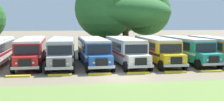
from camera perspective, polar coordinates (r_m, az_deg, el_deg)
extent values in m
plane|color=#84755B|center=(23.05, 2.04, -5.57)|extent=(220.00, 220.00, 0.00)
cube|color=black|center=(31.60, -20.83, 0.98)|extent=(0.37, 7.99, 0.80)
cube|color=maroon|center=(36.12, -21.51, 0.59)|extent=(0.90, 0.10, 1.30)
cylinder|color=black|center=(34.41, -20.02, -1.19)|extent=(0.32, 1.01, 1.00)
cube|color=red|center=(30.91, -16.35, 0.09)|extent=(2.97, 9.32, 2.10)
cube|color=white|center=(30.93, -16.34, -0.22)|extent=(3.00, 9.34, 0.24)
cube|color=black|center=(31.06, -13.99, 1.12)|extent=(0.45, 7.99, 0.80)
cube|color=black|center=(31.31, -18.64, 1.01)|extent=(0.45, 7.99, 0.80)
cube|color=silver|center=(30.81, -16.41, 2.24)|extent=(2.89, 9.21, 0.22)
cube|color=red|center=(25.74, -17.45, -2.30)|extent=(2.27, 1.51, 1.05)
cube|color=black|center=(25.01, -17.65, -2.49)|extent=(1.10, 0.16, 0.70)
cube|color=#B7B7BC|center=(25.04, -17.63, -3.48)|extent=(2.41, 0.32, 0.24)
cube|color=black|center=(26.28, -17.36, 0.12)|extent=(2.20, 0.17, 0.84)
cube|color=white|center=(35.50, -15.62, 0.70)|extent=(0.90, 0.11, 1.30)
sphere|color=#EAE5C6|center=(24.89, -16.07, -2.48)|extent=(0.20, 0.20, 0.20)
sphere|color=#EAE5C6|center=(25.06, -19.26, -2.53)|extent=(0.20, 0.20, 0.20)
cylinder|color=black|center=(25.81, -14.74, -3.38)|extent=(0.33, 1.01, 1.00)
cylinder|color=black|center=(26.09, -20.01, -3.45)|extent=(0.33, 1.01, 1.00)
cylinder|color=black|center=(33.91, -13.78, -1.10)|extent=(0.33, 1.01, 1.00)
cylinder|color=black|center=(34.13, -17.81, -1.17)|extent=(0.33, 1.01, 1.00)
cube|color=#9E9993|center=(30.02, -10.31, 0.07)|extent=(2.51, 9.20, 2.10)
cube|color=#282828|center=(30.03, -10.31, -0.25)|extent=(2.54, 9.22, 0.24)
cube|color=black|center=(30.23, -7.90, 1.11)|extent=(0.05, 8.00, 0.80)
cube|color=black|center=(30.35, -12.70, 1.03)|extent=(0.05, 8.00, 0.80)
cube|color=#B2B2B7|center=(29.92, -10.36, 2.28)|extent=(2.43, 9.10, 0.22)
cube|color=#9E9993|center=(24.83, -10.84, -2.43)|extent=(2.20, 1.40, 1.05)
cube|color=black|center=(24.10, -10.93, -2.63)|extent=(1.10, 0.10, 0.70)
cube|color=#B7B7BC|center=(24.13, -10.92, -3.66)|extent=(2.40, 0.20, 0.24)
cube|color=black|center=(25.37, -10.80, 0.09)|extent=(2.20, 0.06, 0.84)
cube|color=#282828|center=(34.62, -9.97, 0.71)|extent=(0.90, 0.06, 1.30)
sphere|color=#EAE5C6|center=(24.02, -9.27, -2.63)|extent=(0.20, 0.20, 0.20)
sphere|color=#EAE5C6|center=(24.10, -12.60, -2.67)|extent=(0.20, 0.20, 0.20)
cylinder|color=black|center=(24.97, -8.04, -3.55)|extent=(0.28, 1.00, 1.00)
cylinder|color=black|center=(25.11, -13.54, -3.61)|extent=(0.28, 1.00, 1.00)
cylinder|color=black|center=(33.09, -7.97, -1.16)|extent=(0.28, 1.00, 1.00)
cylinder|color=black|center=(33.19, -12.12, -1.22)|extent=(0.28, 1.00, 1.00)
cube|color=#23519E|center=(30.05, -4.01, 0.16)|extent=(3.08, 9.34, 2.10)
cube|color=silver|center=(30.07, -4.01, -0.16)|extent=(3.11, 9.36, 0.24)
cube|color=black|center=(30.49, -1.72, 1.20)|extent=(0.55, 7.99, 0.80)
cube|color=black|center=(30.17, -6.48, 1.11)|extent=(0.55, 7.99, 0.80)
cube|color=beige|center=(29.95, -4.03, 2.37)|extent=(2.99, 9.23, 0.22)
cube|color=#23519E|center=(24.91, -2.44, -2.30)|extent=(2.28, 1.54, 1.05)
cube|color=black|center=(24.18, -2.16, -2.49)|extent=(1.10, 0.17, 0.70)
cube|color=#B7B7BC|center=(24.21, -2.14, -3.51)|extent=(2.41, 0.35, 0.24)
cube|color=black|center=(25.44, -2.68, 0.21)|extent=(2.20, 0.20, 0.84)
cube|color=silver|center=(34.63, -4.99, 0.78)|extent=(0.90, 0.12, 1.30)
sphere|color=#EAE5C6|center=(24.26, -0.51, -2.46)|extent=(0.20, 0.20, 0.20)
sphere|color=#EAE5C6|center=(24.04, -3.79, -2.56)|extent=(0.20, 0.20, 0.20)
cylinder|color=black|center=(25.30, 0.22, -3.36)|extent=(0.34, 1.02, 1.00)
cylinder|color=black|center=(24.94, -5.20, -3.53)|extent=(0.34, 1.02, 1.00)
cylinder|color=black|center=(33.29, -2.61, -1.06)|extent=(0.34, 1.02, 1.00)
cylinder|color=black|center=(33.01, -6.73, -1.16)|extent=(0.34, 1.02, 1.00)
cube|color=silver|center=(30.39, 2.54, 0.24)|extent=(3.15, 9.35, 2.10)
cube|color=red|center=(30.40, 2.54, -0.08)|extent=(3.18, 9.38, 0.24)
cube|color=black|center=(30.96, 4.69, 1.26)|extent=(0.61, 7.98, 0.80)
cube|color=black|center=(30.34, 0.08, 1.18)|extent=(0.61, 7.98, 0.80)
cube|color=beige|center=(30.29, 2.55, 2.42)|extent=(3.06, 9.25, 0.22)
cube|color=silver|center=(25.39, 5.50, -2.16)|extent=(2.29, 1.55, 1.05)
cube|color=black|center=(24.69, 6.01, -2.34)|extent=(1.10, 0.18, 0.70)
cube|color=#B7B7BC|center=(24.72, 6.03, -3.34)|extent=(2.41, 0.37, 0.24)
cube|color=black|center=(25.90, 5.08, 0.30)|extent=(2.20, 0.22, 0.84)
cube|color=red|center=(34.87, 0.66, 0.84)|extent=(0.90, 0.12, 1.30)
sphere|color=#EAE5C6|center=(24.86, 7.58, -2.30)|extent=(0.20, 0.20, 0.20)
sphere|color=#EAE5C6|center=(24.44, 4.48, -2.42)|extent=(0.20, 0.20, 0.20)
cylinder|color=black|center=(25.94, 7.96, -3.18)|extent=(0.35, 1.02, 1.00)
cylinder|color=black|center=(25.24, 2.81, -3.39)|extent=(0.35, 1.02, 1.00)
cylinder|color=black|center=(33.69, 3.25, -0.98)|extent=(0.35, 1.02, 1.00)
cylinder|color=black|center=(33.15, -0.76, -1.08)|extent=(0.35, 1.02, 1.00)
cube|color=yellow|center=(31.37, 8.99, 0.36)|extent=(2.80, 9.28, 2.10)
cube|color=black|center=(31.39, 8.99, 0.05)|extent=(2.83, 9.30, 0.24)
cube|color=black|center=(32.03, 10.99, 1.34)|extent=(0.30, 8.00, 0.80)
cube|color=black|center=(31.23, 6.62, 1.29)|extent=(0.30, 8.00, 0.80)
cube|color=beige|center=(31.28, 9.03, 2.47)|extent=(2.71, 9.17, 0.22)
cube|color=yellow|center=(26.50, 12.62, -1.93)|extent=(2.24, 1.47, 1.05)
cube|color=black|center=(25.82, 13.24, -2.10)|extent=(1.10, 0.14, 0.70)
cube|color=#B7B7BC|center=(25.85, 13.25, -3.05)|extent=(2.41, 0.28, 0.24)
cube|color=black|center=(27.00, 12.13, 0.42)|extent=(2.20, 0.13, 0.84)
cube|color=black|center=(35.77, 6.64, 0.93)|extent=(0.90, 0.09, 1.30)
sphere|color=#EAE5C6|center=(26.06, 14.70, -2.06)|extent=(0.20, 0.20, 0.20)
sphere|color=#EAE5C6|center=(25.52, 11.83, -2.16)|extent=(0.20, 0.20, 0.20)
cylinder|color=black|center=(27.14, 14.86, -2.92)|extent=(0.31, 1.01, 1.00)
cylinder|color=black|center=(26.25, 10.08, -3.11)|extent=(0.31, 1.01, 1.00)
cylinder|color=black|center=(34.70, 9.27, -0.84)|extent=(0.31, 1.01, 1.00)
cylinder|color=black|center=(34.00, 5.44, -0.93)|extent=(0.31, 1.01, 1.00)
cube|color=teal|center=(32.77, 14.65, 0.48)|extent=(3.33, 9.39, 2.10)
cube|color=white|center=(32.79, 14.64, 0.18)|extent=(3.36, 9.41, 0.24)
cube|color=black|center=(33.60, 16.36, 1.42)|extent=(0.77, 7.97, 0.80)
cube|color=black|center=(32.43, 12.44, 1.36)|extent=(0.77, 7.97, 0.80)
cube|color=#B2B2B7|center=(32.68, 14.71, 2.50)|extent=(3.24, 9.28, 0.22)
cube|color=teal|center=(28.28, 19.60, -1.64)|extent=(2.32, 1.59, 1.05)
cube|color=black|center=(27.66, 20.42, -1.78)|extent=(1.10, 0.20, 0.70)
cube|color=#B7B7BC|center=(27.69, 20.43, -2.67)|extent=(2.41, 0.42, 0.24)
cube|color=black|center=(28.73, 18.95, 0.56)|extent=(2.20, 0.26, 0.84)
cube|color=white|center=(36.92, 11.33, 1.02)|extent=(0.90, 0.14, 1.30)
sphere|color=#EAE5C6|center=(28.01, 21.67, -1.74)|extent=(0.20, 0.20, 0.20)
sphere|color=#EAE5C6|center=(27.24, 19.25, -1.86)|extent=(0.20, 0.20, 0.20)
cylinder|color=black|center=(29.09, 21.45, -2.54)|extent=(0.37, 1.02, 1.00)
cylinder|color=black|center=(27.81, 17.36, -2.78)|extent=(0.37, 1.02, 1.00)
cylinder|color=black|center=(36.08, 14.09, -0.68)|extent=(0.37, 1.02, 1.00)
cylinder|color=black|center=(35.06, 10.60, -0.79)|extent=(0.37, 1.02, 1.00)
cube|color=orange|center=(33.82, 20.53, 0.46)|extent=(2.73, 9.26, 2.10)
cube|color=white|center=(33.84, 20.52, 0.17)|extent=(2.76, 9.28, 0.24)
cube|color=black|center=(34.68, 22.14, 1.35)|extent=(0.24, 8.00, 0.80)
cube|color=black|center=(33.43, 18.41, 1.33)|extent=(0.24, 8.00, 0.80)
cube|color=#B2B2B7|center=(33.73, 20.60, 2.42)|extent=(2.65, 9.16, 0.22)
cube|color=white|center=(37.89, 17.07, 0.99)|extent=(0.90, 0.08, 1.30)
cylinder|color=black|center=(37.12, 19.79, -0.67)|extent=(0.31, 1.01, 1.00)
cylinder|color=black|center=(36.02, 16.45, -0.76)|extent=(0.31, 1.01, 1.00)
cube|color=yellow|center=(24.43, -18.93, -5.06)|extent=(2.00, 0.36, 0.15)
cube|color=yellow|center=(23.99, -10.80, -5.03)|extent=(2.00, 0.36, 0.15)
cube|color=yellow|center=(24.05, -2.54, -4.90)|extent=(2.00, 0.36, 0.15)
cube|color=yellow|center=(24.59, 5.51, -4.67)|extent=(2.00, 0.36, 0.15)
cube|color=yellow|center=(25.60, 13.07, -4.38)|extent=(2.00, 0.36, 0.15)
cube|color=yellow|center=(27.00, 19.94, -4.04)|extent=(2.00, 0.36, 0.15)
cylinder|color=brown|center=(42.30, 2.84, 2.64)|extent=(0.94, 0.94, 4.17)
ellipsoid|color=#286028|center=(42.24, 2.87, 8.00)|extent=(13.84, 12.51, 4.96)
sphere|color=#286028|center=(44.53, 7.13, 8.11)|extent=(7.74, 7.74, 7.74)
sphere|color=#286028|center=(40.75, -1.52, 8.66)|extent=(8.80, 8.80, 8.80)
sphere|color=#286028|center=(46.96, 1.78, 7.87)|extent=(7.05, 7.05, 7.05)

